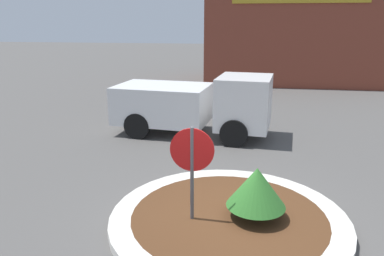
{
  "coord_description": "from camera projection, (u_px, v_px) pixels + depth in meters",
  "views": [
    {
      "loc": [
        0.32,
        -6.67,
        3.88
      ],
      "look_at": [
        -1.18,
        2.83,
        1.11
      ],
      "focal_mm": 35.0,
      "sensor_mm": 36.0,
      "label": 1
    }
  ],
  "objects": [
    {
      "name": "ground_plane",
      "position": [
        228.0,
        223.0,
        7.45
      ],
      "size": [
        120.0,
        120.0,
        0.0
      ],
      "primitive_type": "plane",
      "color": "#514F4C"
    },
    {
      "name": "island_shrub",
      "position": [
        257.0,
        187.0,
        7.14
      ],
      "size": [
        1.15,
        1.15,
        1.03
      ],
      "color": "brown",
      "rests_on": "traffic_island"
    },
    {
      "name": "traffic_island",
      "position": [
        228.0,
        219.0,
        7.42
      ],
      "size": [
        4.69,
        4.69,
        0.18
      ],
      "color": "beige",
      "rests_on": "ground_plane"
    },
    {
      "name": "stop_sign",
      "position": [
        192.0,
        159.0,
        6.93
      ],
      "size": [
        0.83,
        0.07,
        2.02
      ],
      "color": "#4C4C51",
      "rests_on": "ground_plane"
    },
    {
      "name": "storefront_building",
      "position": [
        292.0,
        34.0,
        24.17
      ],
      "size": [
        10.74,
        6.07,
        6.08
      ],
      "color": "brown",
      "rests_on": "ground_plane"
    },
    {
      "name": "utility_truck",
      "position": [
        194.0,
        104.0,
        12.98
      ],
      "size": [
        5.53,
        2.72,
        2.11
      ],
      "rotation": [
        0.0,
        0.0,
        -0.11
      ],
      "color": "silver",
      "rests_on": "ground_plane"
    }
  ]
}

